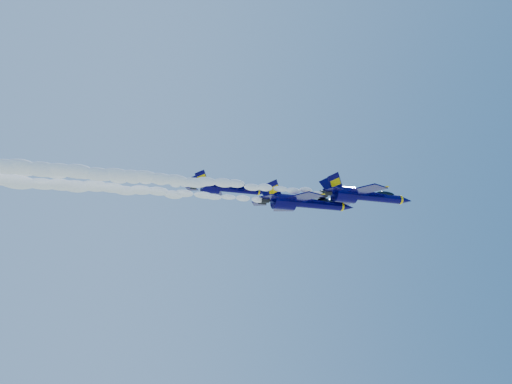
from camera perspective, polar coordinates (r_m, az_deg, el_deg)
name	(u,v)px	position (r m, az deg, el deg)	size (l,w,h in m)	color
jet_lead	(363,196)	(90.43, 12.08, -0.42)	(18.57, 15.24, 6.90)	#030038
smoke_trail_jet_lead	(167,179)	(77.81, -10.12, 1.44)	(53.67, 2.52, 2.26)	white
jet_second	(303,203)	(88.01, 5.34, -1.24)	(18.31, 15.02, 6.80)	#030038
smoke_trail_jet_second	(96,187)	(79.61, -17.77, 0.52)	(53.67, 2.48, 2.23)	white
jet_third	(226,188)	(91.29, -3.46, 0.43)	(14.91, 12.23, 5.54)	#030038
smoke_trail_jet_third	(28,172)	(87.88, -24.65, 2.10)	(53.67, 2.02, 1.82)	white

